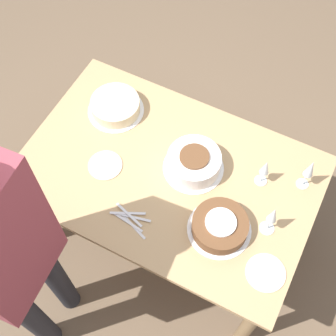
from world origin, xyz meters
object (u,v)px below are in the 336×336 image
Objects in this scene: cake_center_white at (194,163)px; cake_back_decorated at (115,106)px; person_cutting at (7,255)px; wine_glass_extra at (310,170)px; wine_glass_near at (265,169)px; cake_front_chocolate at (220,226)px; wine_glass_far at (272,216)px.

cake_center_white reaches higher than cake_back_decorated.
cake_back_decorated is at bearing 3.17° from person_cutting.
wine_glass_extra is 1.37m from person_cutting.
wine_glass_extra reaches higher than wine_glass_near.
wine_glass_extra reaches higher than cake_center_white.
cake_front_chocolate is 0.24m from wine_glass_far.
wine_glass_extra is at bearing 1.61° from cake_back_decorated.
cake_back_decorated is (-0.77, 0.38, -0.00)m from cake_front_chocolate.
person_cutting reaches higher than cake_front_chocolate.
wine_glass_near is 0.85× the size of wine_glass_extra.
wine_glass_extra is at bearing 21.89° from wine_glass_near.
cake_front_chocolate is 0.35m from wine_glass_near.
wine_glass_near is 1.20m from person_cutting.
cake_front_chocolate is at bearing -44.31° from cake_center_white.
person_cutting is at bearing -115.34° from cake_center_white.
person_cutting is at bearing -82.69° from cake_back_decorated.
person_cutting is (-0.92, -1.01, 0.18)m from wine_glass_extra.
cake_front_chocolate is at bearing -25.84° from cake_back_decorated.
cake_back_decorated is at bearing 165.92° from cake_center_white.
wine_glass_near is at bearing -3.13° from cake_back_decorated.
wine_glass_near is 0.87× the size of wine_glass_far.
wine_glass_near is (0.33, 0.09, 0.07)m from cake_center_white.
cake_front_chocolate reaches higher than cake_back_decorated.
cake_center_white is 1.43× the size of wine_glass_extra.
cake_front_chocolate is 1.43× the size of wine_glass_far.
cake_back_decorated is at bearing 164.50° from wine_glass_far.
wine_glass_extra reaches higher than cake_front_chocolate.
person_cutting is (-0.40, -0.84, 0.27)m from cake_center_white.
wine_glass_near is 0.10× the size of person_cutting.
cake_front_chocolate is 1.00× the size of cake_back_decorated.
wine_glass_extra reaches higher than cake_back_decorated.
wine_glass_near reaches higher than cake_back_decorated.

